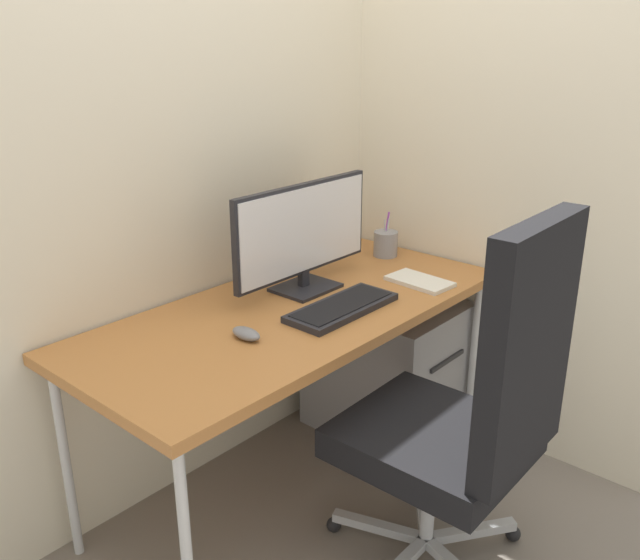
{
  "coord_description": "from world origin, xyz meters",
  "views": [
    {
      "loc": [
        -1.51,
        -1.43,
        1.57
      ],
      "look_at": [
        0.04,
        -0.07,
        0.81
      ],
      "focal_mm": 37.89,
      "sensor_mm": 36.0,
      "label": 1
    }
  ],
  "objects_px": {
    "monitor": "(303,234)",
    "notebook": "(420,281)",
    "pen_holder": "(386,243)",
    "filing_cabinet": "(386,364)",
    "office_chair": "(470,410)",
    "mouse": "(246,334)",
    "keyboard": "(342,307)"
  },
  "relations": [
    {
      "from": "keyboard",
      "to": "filing_cabinet",
      "type": "bearing_deg",
      "value": 17.15
    },
    {
      "from": "filing_cabinet",
      "to": "pen_holder",
      "type": "distance_m",
      "value": 0.5
    },
    {
      "from": "monitor",
      "to": "mouse",
      "type": "relative_size",
      "value": 5.95
    },
    {
      "from": "pen_holder",
      "to": "notebook",
      "type": "height_order",
      "value": "pen_holder"
    },
    {
      "from": "monitor",
      "to": "pen_holder",
      "type": "xyz_separation_m",
      "value": [
        0.5,
        0.0,
        -0.15
      ]
    },
    {
      "from": "pen_holder",
      "to": "notebook",
      "type": "distance_m",
      "value": 0.34
    },
    {
      "from": "office_chair",
      "to": "pen_holder",
      "type": "bearing_deg",
      "value": 50.14
    },
    {
      "from": "monitor",
      "to": "keyboard",
      "type": "relative_size",
      "value": 1.55
    },
    {
      "from": "office_chair",
      "to": "monitor",
      "type": "bearing_deg",
      "value": 79.44
    },
    {
      "from": "pen_holder",
      "to": "notebook",
      "type": "xyz_separation_m",
      "value": [
        -0.18,
        -0.28,
        -0.04
      ]
    },
    {
      "from": "office_chair",
      "to": "monitor",
      "type": "height_order",
      "value": "office_chair"
    },
    {
      "from": "monitor",
      "to": "pen_holder",
      "type": "relative_size",
      "value": 3.56
    },
    {
      "from": "filing_cabinet",
      "to": "mouse",
      "type": "relative_size",
      "value": 5.31
    },
    {
      "from": "notebook",
      "to": "monitor",
      "type": "bearing_deg",
      "value": 142.47
    },
    {
      "from": "filing_cabinet",
      "to": "pen_holder",
      "type": "bearing_deg",
      "value": 43.92
    },
    {
      "from": "filing_cabinet",
      "to": "office_chair",
      "type": "bearing_deg",
      "value": -128.91
    },
    {
      "from": "office_chair",
      "to": "notebook",
      "type": "bearing_deg",
      "value": 46.23
    },
    {
      "from": "office_chair",
      "to": "mouse",
      "type": "distance_m",
      "value": 0.68
    },
    {
      "from": "monitor",
      "to": "keyboard",
      "type": "height_order",
      "value": "monitor"
    },
    {
      "from": "office_chair",
      "to": "notebook",
      "type": "relative_size",
      "value": 4.95
    },
    {
      "from": "monitor",
      "to": "mouse",
      "type": "distance_m",
      "value": 0.49
    },
    {
      "from": "office_chair",
      "to": "keyboard",
      "type": "relative_size",
      "value": 2.82
    },
    {
      "from": "mouse",
      "to": "notebook",
      "type": "relative_size",
      "value": 0.46
    },
    {
      "from": "monitor",
      "to": "pen_holder",
      "type": "height_order",
      "value": "monitor"
    },
    {
      "from": "keyboard",
      "to": "notebook",
      "type": "bearing_deg",
      "value": -7.22
    },
    {
      "from": "monitor",
      "to": "pen_holder",
      "type": "bearing_deg",
      "value": 0.5
    },
    {
      "from": "filing_cabinet",
      "to": "keyboard",
      "type": "relative_size",
      "value": 1.39
    },
    {
      "from": "filing_cabinet",
      "to": "pen_holder",
      "type": "xyz_separation_m",
      "value": [
        0.1,
        0.09,
        0.48
      ]
    },
    {
      "from": "keyboard",
      "to": "notebook",
      "type": "height_order",
      "value": "keyboard"
    },
    {
      "from": "monitor",
      "to": "notebook",
      "type": "relative_size",
      "value": 2.72
    },
    {
      "from": "keyboard",
      "to": "notebook",
      "type": "distance_m",
      "value": 0.39
    },
    {
      "from": "office_chair",
      "to": "notebook",
      "type": "distance_m",
      "value": 0.68
    }
  ]
}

